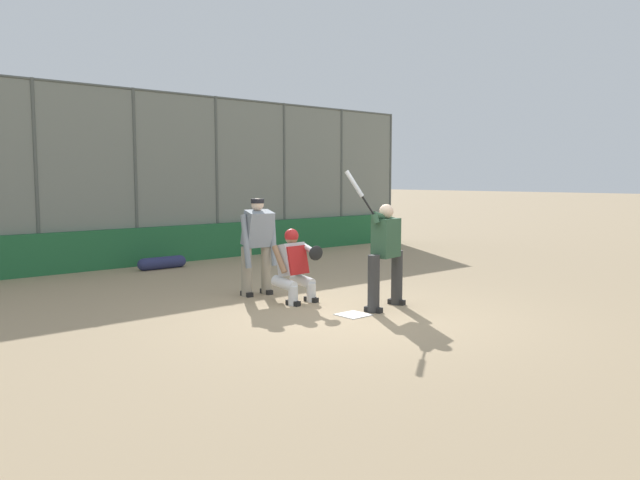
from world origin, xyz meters
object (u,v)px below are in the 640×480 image
(batter_at_plate, at_px, (385,252))
(equipment_bag_dugout_side, at_px, (162,263))
(catcher_behind_plate, at_px, (295,264))
(umpire_home, at_px, (258,243))

(batter_at_plate, height_order, equipment_bag_dugout_side, batter_at_plate)
(batter_at_plate, distance_m, catcher_behind_plate, 1.55)
(batter_at_plate, xyz_separation_m, equipment_bag_dugout_side, (0.57, -6.30, -0.76))
(batter_at_plate, height_order, umpire_home, batter_at_plate)
(batter_at_plate, relative_size, equipment_bag_dugout_side, 1.84)
(equipment_bag_dugout_side, bearing_deg, batter_at_plate, 95.20)
(catcher_behind_plate, distance_m, equipment_bag_dugout_side, 5.00)
(umpire_home, xyz_separation_m, equipment_bag_dugout_side, (-0.28, -4.07, -0.78))
(batter_at_plate, relative_size, catcher_behind_plate, 1.78)
(umpire_home, bearing_deg, equipment_bag_dugout_side, -88.15)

